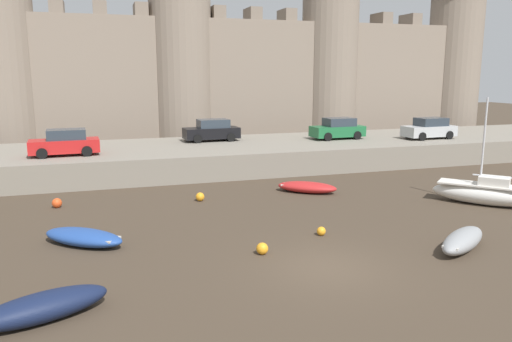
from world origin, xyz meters
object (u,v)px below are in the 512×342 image
object	(u,v)px
mooring_buoy_off_centre	(262,249)
mooring_buoy_mid_mud	(57,203)
rowboat_foreground_right	(83,237)
car_quay_centre_west	(212,131)
rowboat_near_channel_right	(463,240)
mooring_buoy_near_shore	(321,231)
sailboat_foreground_centre	(485,193)
rowboat_near_channel_left	(43,306)
mooring_buoy_near_channel	(200,197)
car_quay_west	(429,129)
rowboat_midflat_left	(307,187)
car_quay_east	(338,129)
car_quay_centre_east	(65,143)

from	to	relation	value
mooring_buoy_off_centre	mooring_buoy_mid_mud	world-z (taller)	mooring_buoy_mid_mud
rowboat_foreground_right	car_quay_centre_west	xyz separation A→B (m)	(8.89, 16.61, 2.08)
rowboat_near_channel_right	mooring_buoy_near_shore	distance (m)	5.46
mooring_buoy_off_centre	car_quay_centre_west	bearing A→B (deg)	82.73
sailboat_foreground_centre	mooring_buoy_mid_mud	size ratio (longest dim) A/B	11.19
rowboat_near_channel_left	car_quay_centre_west	size ratio (longest dim) A/B	0.89
rowboat_foreground_right	mooring_buoy_near_channel	size ratio (longest dim) A/B	7.79
rowboat_near_channel_left	mooring_buoy_near_channel	bearing A→B (deg)	60.07
car_quay_centre_west	mooring_buoy_near_channel	bearing A→B (deg)	-105.81
mooring_buoy_mid_mud	car_quay_west	world-z (taller)	car_quay_west
rowboat_midflat_left	car_quay_centre_west	bearing A→B (deg)	104.97
mooring_buoy_mid_mud	mooring_buoy_near_channel	bearing A→B (deg)	-6.86
rowboat_midflat_left	rowboat_foreground_right	bearing A→B (deg)	-155.22
rowboat_near_channel_left	mooring_buoy_off_centre	distance (m)	7.87
rowboat_near_channel_left	car_quay_east	bearing A→B (deg)	47.26
rowboat_near_channel_right	mooring_buoy_off_centre	world-z (taller)	rowboat_near_channel_right
mooring_buoy_mid_mud	rowboat_foreground_right	bearing A→B (deg)	-77.32
sailboat_foreground_centre	mooring_buoy_near_channel	size ratio (longest dim) A/B	11.87
rowboat_near_channel_left	car_quay_east	world-z (taller)	car_quay_east
mooring_buoy_mid_mud	mooring_buoy_near_shore	distance (m)	13.44
mooring_buoy_off_centre	mooring_buoy_near_shore	world-z (taller)	mooring_buoy_off_centre
mooring_buoy_near_channel	car_quay_west	xyz separation A→B (m)	(19.56, 7.43, 2.18)
mooring_buoy_near_channel	car_quay_centre_west	xyz separation A→B (m)	(3.18, 11.23, 2.18)
rowboat_midflat_left	rowboat_near_channel_left	world-z (taller)	rowboat_near_channel_left
rowboat_near_channel_right	sailboat_foreground_centre	world-z (taller)	sailboat_foreground_centre
mooring_buoy_off_centre	car_quay_centre_east	bearing A→B (deg)	115.62
mooring_buoy_off_centre	car_quay_centre_west	xyz separation A→B (m)	(2.51, 19.71, 2.19)
mooring_buoy_mid_mud	car_quay_centre_west	size ratio (longest dim) A/B	0.12
rowboat_foreground_right	car_quay_east	bearing A→B (deg)	38.80
car_quay_east	mooring_buoy_near_shore	bearing A→B (deg)	-118.56
rowboat_near_channel_right	mooring_buoy_mid_mud	size ratio (longest dim) A/B	7.01
rowboat_near_channel_right	rowboat_near_channel_left	distance (m)	14.79
mooring_buoy_off_centre	car_quay_east	world-z (taller)	car_quay_east
mooring_buoy_near_channel	mooring_buoy_near_shore	size ratio (longest dim) A/B	1.24
rowboat_midflat_left	car_quay_centre_west	size ratio (longest dim) A/B	0.84
car_quay_centre_east	car_quay_west	distance (m)	26.49
mooring_buoy_off_centre	mooring_buoy_near_shore	distance (m)	3.32
rowboat_foreground_right	sailboat_foreground_centre	bearing A→B (deg)	0.84
mooring_buoy_off_centre	car_quay_centre_west	world-z (taller)	car_quay_centre_west
rowboat_near_channel_right	mooring_buoy_near_channel	size ratio (longest dim) A/B	7.43
car_quay_west	mooring_buoy_near_shore	bearing A→B (deg)	-137.44
mooring_buoy_near_shore	rowboat_near_channel_right	bearing A→B (deg)	-35.75
rowboat_near_channel_right	sailboat_foreground_centre	xyz separation A→B (m)	(5.70, 5.22, 0.22)
mooring_buoy_off_centre	mooring_buoy_mid_mud	distance (m)	12.15
sailboat_foreground_centre	rowboat_near_channel_left	bearing A→B (deg)	-162.65
rowboat_near_channel_left	mooring_buoy_off_centre	bearing A→B (deg)	22.44
rowboat_foreground_right	mooring_buoy_near_channel	world-z (taller)	rowboat_foreground_right
rowboat_near_channel_right	rowboat_foreground_right	bearing A→B (deg)	160.39
rowboat_near_channel_right	mooring_buoy_mid_mud	distance (m)	18.90
mooring_buoy_off_centre	rowboat_near_channel_right	bearing A→B (deg)	-13.81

